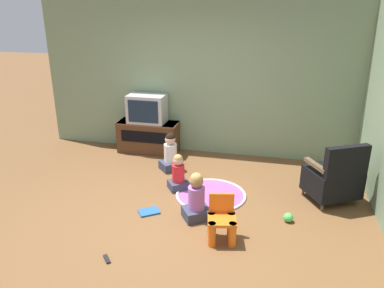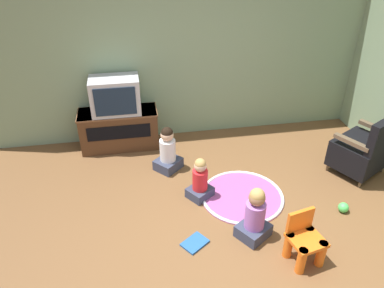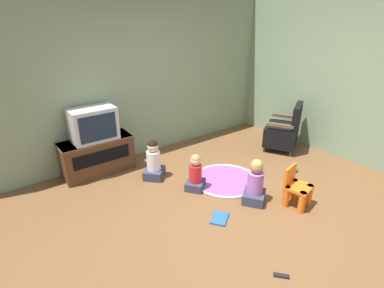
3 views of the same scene
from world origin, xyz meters
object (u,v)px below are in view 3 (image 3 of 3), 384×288
Objects in this scene: tv_cabinet at (97,155)px; child_watching_center at (195,174)px; television at (93,124)px; child_watching_right at (154,162)px; remote_control at (281,276)px; toy_ball at (294,168)px; black_armchair at (284,131)px; child_watching_left at (255,184)px; yellow_kid_chair at (296,190)px; book at (219,218)px.

tv_cabinet reaches higher than child_watching_center.
television reaches higher than child_watching_right.
tv_cabinet is 3.15m from remote_control.
toy_ball is at bearing -97.91° from remote_control.
child_watching_right is at bearing -40.42° from black_armchair.
tv_cabinet is 2.46m from child_watching_left.
child_watching_left reaches higher than tv_cabinet.
television is 4.64× the size of remote_control.
remote_control is (-1.12, -0.65, -0.21)m from yellow_kid_chair.
toy_ball is 0.83× the size of remote_control.
yellow_kid_chair is 2.08m from child_watching_right.
black_armchair reaches higher than child_watching_left.
remote_control is (0.62, -3.07, -0.81)m from television.
tv_cabinet is 3.12m from toy_ball.
child_watching_right is 1.41m from book.
yellow_kid_chair is 0.54m from child_watching_left.
remote_control is at bearing -135.07° from child_watching_center.
black_armchair is 2.52m from book.
child_watching_left is 4.40× the size of remote_control.
book is (0.73, -2.05, -0.80)m from television.
black_armchair is 1.40× the size of child_watching_left.
child_watching_center reaches higher than toy_ball.
tv_cabinet is 1.61m from child_watching_center.
remote_control is (-0.31, -1.76, -0.22)m from child_watching_center.
book is (-0.20, -0.74, -0.22)m from child_watching_center.
black_armchair is at bearing -21.11° from tv_cabinet.
television is 0.75× the size of black_armchair.
child_watching_center is 4.57× the size of toy_ball.
child_watching_center is at bearing 39.73° from book.
toy_ball is at bearing 20.89° from black_armchair.
child_watching_right reaches higher than yellow_kid_chair.
toy_ball is 1.78m from book.
tv_cabinet is at bearing 113.28° from yellow_kid_chair.
toy_ball is (-0.58, -0.68, -0.29)m from black_armchair.
child_watching_left is at bearing 122.85° from yellow_kid_chair.
child_watching_left is at bearing -170.91° from toy_ball.
child_watching_center is (-0.43, 0.73, -0.04)m from child_watching_left.
book reaches higher than remote_control.
child_watching_left is 1.30m from remote_control.
yellow_kid_chair is 4.47× the size of toy_ball.
toy_ball is at bearing -54.43° from child_watching_center.
book is (-0.63, -0.01, -0.26)m from child_watching_left.
book is (-1.76, -0.19, -0.05)m from toy_ball.
tv_cabinet is 9.26× the size of toy_ball.
black_armchair is 2.15m from child_watching_center.
black_armchair reaches higher than remote_control.
yellow_kid_chair is 0.85× the size of child_watching_left.
child_watching_center is (-0.81, 1.11, 0.02)m from yellow_kid_chair.
book is at bearing -139.94° from child_watching_center.
toy_ball is (0.75, 0.56, -0.16)m from yellow_kid_chair.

